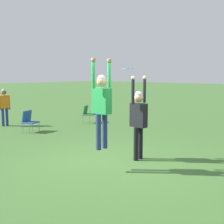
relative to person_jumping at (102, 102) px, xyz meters
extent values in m
plane|color=#3D662D|center=(0.59, 0.16, -1.62)|extent=(120.00, 120.00, 0.00)
cylinder|color=navy|center=(-0.11, 0.00, -0.69)|extent=(0.12, 0.12, 0.83)
cylinder|color=navy|center=(0.11, 0.00, -0.69)|extent=(0.12, 0.12, 0.83)
cube|color=green|center=(0.00, 0.00, 0.02)|extent=(0.23, 0.48, 0.59)
sphere|color=tan|center=(0.00, 0.00, 0.45)|extent=(0.22, 0.22, 0.22)
sphere|color=#B7B2AD|center=(0.00, 0.00, 0.51)|extent=(0.19, 0.19, 0.19)
cylinder|color=green|center=(-0.26, 0.00, 0.62)|extent=(0.08, 0.08, 0.62)
sphere|color=tan|center=(-0.26, 0.00, 0.93)|extent=(0.10, 0.10, 0.10)
cylinder|color=green|center=(0.26, 0.00, 0.62)|extent=(0.08, 0.08, 0.62)
sphere|color=tan|center=(0.26, 0.00, 0.93)|extent=(0.10, 0.10, 0.10)
cylinder|color=black|center=(1.21, -0.08, -1.19)|extent=(0.12, 0.12, 0.87)
cylinder|color=black|center=(1.42, -0.08, -1.19)|extent=(0.12, 0.12, 0.87)
cube|color=black|center=(1.31, -0.08, -0.44)|extent=(0.23, 0.46, 0.62)
sphere|color=tan|center=(1.31, -0.08, 0.02)|extent=(0.24, 0.24, 0.24)
sphere|color=#B7B2AD|center=(1.31, -0.08, 0.08)|extent=(0.20, 0.20, 0.20)
cylinder|color=black|center=(1.06, -0.08, 0.20)|extent=(0.08, 0.08, 0.66)
sphere|color=tan|center=(1.06, -0.08, 0.52)|extent=(0.10, 0.10, 0.10)
cylinder|color=black|center=(1.56, -0.08, 0.20)|extent=(0.08, 0.08, 0.66)
sphere|color=tan|center=(1.56, -0.08, 0.52)|extent=(0.10, 0.10, 0.10)
cylinder|color=#2D9EDB|center=(0.75, -0.16, 0.75)|extent=(0.26, 0.26, 0.02)
cylinder|color=gray|center=(1.47, 5.11, -1.42)|extent=(0.02, 0.02, 0.40)
cylinder|color=gray|center=(1.91, 5.11, -1.42)|extent=(0.02, 0.02, 0.40)
cylinder|color=gray|center=(1.47, 5.55, -1.42)|extent=(0.02, 0.02, 0.40)
cylinder|color=gray|center=(1.91, 5.55, -1.42)|extent=(0.02, 0.02, 0.40)
cube|color=#235193|center=(1.69, 5.33, -1.24)|extent=(0.66, 0.66, 0.04)
cube|color=#235193|center=(1.69, 5.57, -1.01)|extent=(0.53, 0.27, 0.43)
cylinder|color=gray|center=(4.55, 5.01, -1.42)|extent=(0.02, 0.02, 0.41)
cylinder|color=gray|center=(4.98, 5.01, -1.42)|extent=(0.02, 0.02, 0.41)
cylinder|color=gray|center=(4.55, 5.44, -1.42)|extent=(0.02, 0.02, 0.41)
cylinder|color=gray|center=(4.98, 5.44, -1.42)|extent=(0.02, 0.02, 0.41)
cube|color=#1E753D|center=(4.76, 5.23, -1.23)|extent=(0.68, 0.68, 0.04)
cube|color=#1E753D|center=(4.76, 5.46, -1.02)|extent=(0.49, 0.33, 0.38)
cylinder|color=navy|center=(1.71, 7.42, -1.24)|extent=(0.12, 0.12, 0.78)
cylinder|color=navy|center=(1.90, 7.42, -1.24)|extent=(0.12, 0.12, 0.78)
cube|color=orange|center=(1.81, 7.42, -0.57)|extent=(0.45, 0.26, 0.55)
sphere|color=brown|center=(1.81, 7.42, -0.17)|extent=(0.21, 0.21, 0.21)
sphere|color=#B7B2AD|center=(1.81, 7.42, -0.11)|extent=(0.18, 0.18, 0.18)
cylinder|color=orange|center=(2.04, 7.42, -0.59)|extent=(0.08, 0.08, 0.58)
sphere|color=brown|center=(2.04, 7.42, -0.88)|extent=(0.10, 0.10, 0.10)
camera|label=1|loc=(-5.17, -4.84, 0.64)|focal=50.00mm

